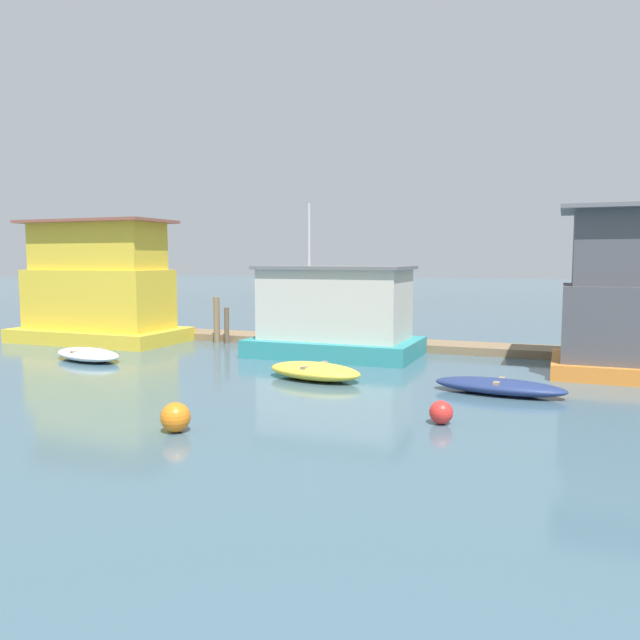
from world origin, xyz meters
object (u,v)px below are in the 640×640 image
(houseboat_teal, at_px, (335,314))
(mooring_post_centre, at_px, (227,325))
(dinghy_yellow, at_px, (315,371))
(mooring_post_near_right, at_px, (356,328))
(houseboat_yellow, at_px, (98,289))
(mooring_post_far_right, at_px, (217,320))
(buoy_red, at_px, (441,412))
(dinghy_navy, at_px, (499,386))
(buoy_orange, at_px, (176,417))
(dinghy_white, at_px, (88,354))

(houseboat_teal, height_order, mooring_post_centre, houseboat_teal)
(dinghy_yellow, height_order, mooring_post_near_right, mooring_post_near_right)
(houseboat_yellow, height_order, mooring_post_far_right, houseboat_yellow)
(houseboat_yellow, relative_size, mooring_post_near_right, 4.17)
(dinghy_yellow, xyz_separation_m, mooring_post_far_right, (-6.96, 6.10, 0.73))
(mooring_post_near_right, distance_m, mooring_post_centre, 5.76)
(dinghy_yellow, xyz_separation_m, buoy_red, (4.43, -3.68, 0.01))
(dinghy_navy, distance_m, buoy_orange, 8.53)
(houseboat_teal, xyz_separation_m, dinghy_yellow, (1.01, -4.56, -1.28))
(buoy_red, bearing_deg, mooring_post_far_right, 139.33)
(houseboat_yellow, distance_m, buoy_red, 18.38)
(dinghy_white, bearing_deg, buoy_orange, -38.97)
(houseboat_yellow, height_order, dinghy_yellow, houseboat_yellow)
(dinghy_white, height_order, mooring_post_centre, mooring_post_centre)
(dinghy_yellow, relative_size, dinghy_navy, 0.93)
(dinghy_yellow, relative_size, mooring_post_centre, 2.16)
(dinghy_yellow, bearing_deg, mooring_post_near_right, 96.67)
(mooring_post_near_right, bearing_deg, houseboat_teal, -100.94)
(dinghy_yellow, bearing_deg, houseboat_yellow, 158.98)
(houseboat_yellow, bearing_deg, mooring_post_centre, 15.97)
(houseboat_teal, distance_m, dinghy_yellow, 4.84)
(buoy_orange, bearing_deg, dinghy_navy, 46.55)
(houseboat_yellow, bearing_deg, dinghy_white, -53.77)
(mooring_post_near_right, height_order, buoy_red, mooring_post_near_right)
(houseboat_yellow, relative_size, mooring_post_far_right, 3.67)
(dinghy_yellow, relative_size, buoy_orange, 5.29)
(mooring_post_far_right, bearing_deg, buoy_red, -40.67)
(mooring_post_far_right, xyz_separation_m, buoy_red, (11.39, -9.79, -0.72))
(mooring_post_near_right, xyz_separation_m, mooring_post_centre, (-5.76, 0.00, -0.10))
(mooring_post_near_right, relative_size, buoy_orange, 2.76)
(buoy_orange, bearing_deg, houseboat_yellow, 136.14)
(mooring_post_far_right, height_order, buoy_red, mooring_post_far_right)
(mooring_post_far_right, bearing_deg, mooring_post_centre, 0.00)
(dinghy_navy, height_order, mooring_post_far_right, mooring_post_far_right)
(houseboat_teal, height_order, mooring_post_near_right, houseboat_teal)
(dinghy_yellow, distance_m, buoy_orange, 6.33)
(mooring_post_centre, bearing_deg, houseboat_yellow, -164.03)
(buoy_orange, bearing_deg, buoy_red, 27.79)
(buoy_red, distance_m, buoy_orange, 5.64)
(dinghy_navy, bearing_deg, dinghy_white, 178.15)
(mooring_post_far_right, bearing_deg, buoy_orange, -62.71)
(dinghy_navy, bearing_deg, houseboat_teal, 143.50)
(houseboat_yellow, distance_m, mooring_post_centre, 5.82)
(buoy_red, bearing_deg, dinghy_white, 163.07)
(mooring_post_centre, bearing_deg, mooring_post_far_right, 180.00)
(dinghy_navy, relative_size, buoy_red, 6.88)
(houseboat_teal, height_order, dinghy_white, houseboat_teal)
(houseboat_teal, distance_m, mooring_post_centre, 5.73)
(houseboat_yellow, distance_m, houseboat_teal, 10.88)
(dinghy_white, bearing_deg, buoy_red, -16.93)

